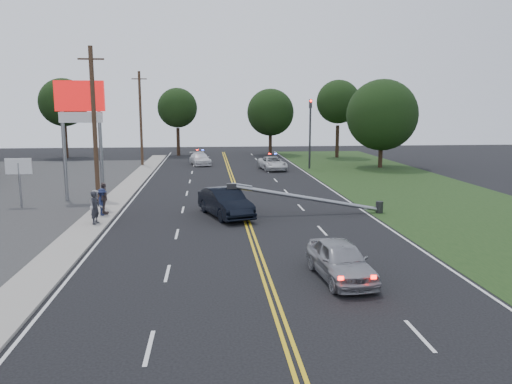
{
  "coord_description": "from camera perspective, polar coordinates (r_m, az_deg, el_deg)",
  "views": [
    {
      "loc": [
        -2.05,
        -20.48,
        6.27
      ],
      "look_at": [
        0.49,
        6.2,
        1.7
      ],
      "focal_mm": 35.0,
      "sensor_mm": 36.0,
      "label": 1
    }
  ],
  "objects": [
    {
      "name": "tree_5",
      "position": [
        66.98,
        -21.15,
        9.52
      ],
      "size": [
        5.91,
        5.91,
        9.81
      ],
      "color": "black",
      "rests_on": "ground"
    },
    {
      "name": "tree_7",
      "position": [
        66.6,
        1.66,
        9.08
      ],
      "size": [
        6.17,
        6.17,
        8.69
      ],
      "color": "black",
      "rests_on": "ground"
    },
    {
      "name": "emergency_a",
      "position": [
        50.49,
        1.89,
        3.29
      ],
      "size": [
        2.81,
        5.01,
        1.32
      ],
      "primitive_type": "imported",
      "rotation": [
        0.0,
        0.0,
        0.13
      ],
      "color": "silver",
      "rests_on": "ground"
    },
    {
      "name": "centerline_yellow",
      "position": [
        31.18,
        -1.55,
        -1.91
      ],
      "size": [
        0.36,
        80.0,
        0.0
      ],
      "primitive_type": "cube",
      "color": "gold",
      "rests_on": "ground"
    },
    {
      "name": "utility_pole_far",
      "position": [
        54.96,
        -13.04,
        8.19
      ],
      "size": [
        1.6,
        0.28,
        10.0
      ],
      "color": "#382619",
      "rests_on": "ground"
    },
    {
      "name": "waiting_sedan",
      "position": [
        18.75,
        9.63,
        -7.69
      ],
      "size": [
        2.06,
        4.34,
        1.43
      ],
      "primitive_type": "imported",
      "rotation": [
        0.0,
        0.0,
        0.09
      ],
      "color": "#919398",
      "rests_on": "ground"
    },
    {
      "name": "fallen_streetlight",
      "position": [
        29.64,
        6.81,
        -0.79
      ],
      "size": [
        9.36,
        0.44,
        1.91
      ],
      "color": "#2D2D30",
      "rests_on": "ground"
    },
    {
      "name": "bystander_d",
      "position": [
        30.22,
        -17.0,
        -0.7
      ],
      "size": [
        0.52,
        1.11,
        1.86
      ],
      "primitive_type": "imported",
      "rotation": [
        0.0,
        0.0,
        1.63
      ],
      "color": "#5D4D4B",
      "rests_on": "sidewalk"
    },
    {
      "name": "bystander_b",
      "position": [
        28.33,
        -17.81,
        -1.52
      ],
      "size": [
        0.88,
        1.01,
        1.76
      ],
      "primitive_type": "imported",
      "rotation": [
        0.0,
        0.0,
        1.86
      ],
      "color": "silver",
      "rests_on": "sidewalk"
    },
    {
      "name": "tree_6",
      "position": [
        66.26,
        -8.98,
        9.47
      ],
      "size": [
        5.12,
        5.12,
        8.75
      ],
      "color": "black",
      "rests_on": "ground"
    },
    {
      "name": "bystander_c",
      "position": [
        29.94,
        -17.18,
        -1.09
      ],
      "size": [
        0.65,
        1.05,
        1.57
      ],
      "primitive_type": "imported",
      "rotation": [
        0.0,
        0.0,
        1.64
      ],
      "color": "#1B2243",
      "rests_on": "sidewalk"
    },
    {
      "name": "crashed_sedan",
      "position": [
        28.89,
        -3.52,
        -1.21
      ],
      "size": [
        3.31,
        5.3,
        1.65
      ],
      "primitive_type": "imported",
      "rotation": [
        0.0,
        0.0,
        0.34
      ],
      "color": "black",
      "rests_on": "ground"
    },
    {
      "name": "sidewalk",
      "position": [
        31.75,
        -16.87,
        -2.03
      ],
      "size": [
        1.8,
        70.0,
        0.12
      ],
      "primitive_type": "cube",
      "color": "gray",
      "rests_on": "ground"
    },
    {
      "name": "traffic_signal",
      "position": [
        51.57,
        6.2,
        7.32
      ],
      "size": [
        0.28,
        0.41,
        7.05
      ],
      "color": "#2D2D30",
      "rests_on": "ground"
    },
    {
      "name": "pylon_sign",
      "position": [
        35.5,
        -19.43,
        8.69
      ],
      "size": [
        3.2,
        0.35,
        8.0
      ],
      "color": "gray",
      "rests_on": "ground"
    },
    {
      "name": "tree_8",
      "position": [
        63.77,
        9.39,
        10.12
      ],
      "size": [
        5.4,
        5.4,
        9.64
      ],
      "color": "black",
      "rests_on": "ground"
    },
    {
      "name": "grass_verge",
      "position": [
        34.79,
        21.24,
        -1.36
      ],
      "size": [
        12.0,
        80.0,
        0.01
      ],
      "primitive_type": "cube",
      "color": "#193113",
      "rests_on": "ground"
    },
    {
      "name": "utility_pole_mid",
      "position": [
        33.28,
        -17.98,
        7.17
      ],
      "size": [
        1.6,
        0.28,
        10.0
      ],
      "color": "#382619",
      "rests_on": "ground"
    },
    {
      "name": "emergency_b",
      "position": [
        55.28,
        -6.41,
        3.79
      ],
      "size": [
        2.7,
        4.83,
        1.32
      ],
      "primitive_type": "imported",
      "rotation": [
        0.0,
        0.0,
        0.19
      ],
      "color": "silver",
      "rests_on": "ground"
    },
    {
      "name": "bystander_a",
      "position": [
        27.85,
        -17.9,
        -1.7
      ],
      "size": [
        0.6,
        0.74,
        1.76
      ],
      "primitive_type": "imported",
      "rotation": [
        0.0,
        0.0,
        1.26
      ],
      "color": "#24252B",
      "rests_on": "sidewalk"
    },
    {
      "name": "tree_9",
      "position": [
        53.74,
        14.22,
        8.53
      ],
      "size": [
        7.33,
        7.33,
        9.14
      ],
      "color": "black",
      "rests_on": "ground"
    },
    {
      "name": "ground",
      "position": [
        21.52,
        0.28,
        -7.26
      ],
      "size": [
        120.0,
        120.0,
        0.0
      ],
      "primitive_type": "plane",
      "color": "black",
      "rests_on": "ground"
    },
    {
      "name": "small_sign",
      "position": [
        34.83,
        -25.47,
        2.24
      ],
      "size": [
        1.6,
        0.14,
        3.1
      ],
      "color": "gray",
      "rests_on": "ground"
    }
  ]
}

